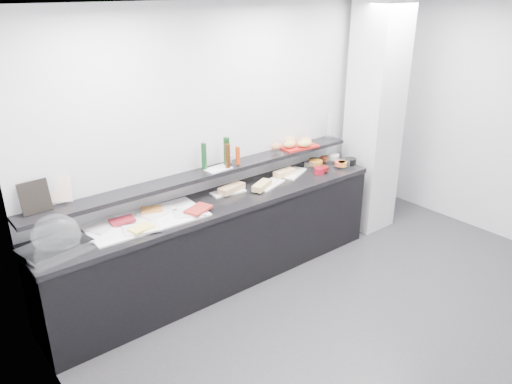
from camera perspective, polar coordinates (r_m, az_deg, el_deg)
ground at (r=4.69m, az=16.19°, el=-15.46°), size 5.00×5.00×0.00m
back_wall at (r=5.29m, az=0.06°, el=6.49°), size 5.00×0.02×2.70m
ceiling at (r=3.74m, az=20.93°, el=19.36°), size 5.00×5.00×0.00m
column at (r=6.09m, az=13.34°, el=8.08°), size 0.50×0.50×2.70m
buffet_cabinet at (r=5.03m, az=-4.03°, el=-5.88°), size 3.60×0.60×0.85m
counter_top at (r=4.83m, az=-4.17°, el=-1.19°), size 3.62×0.62×0.05m
wall_shelf at (r=4.87m, az=-5.44°, el=2.20°), size 3.60×0.25×0.04m
cloche_base at (r=4.24m, az=-22.00°, el=-5.82°), size 0.57×0.43×0.04m
cloche_dome at (r=4.19m, az=-21.89°, el=-4.55°), size 0.44×0.38×0.34m
linen_runner at (r=4.49m, az=-12.37°, el=-3.16°), size 1.06×0.54×0.01m
platter_meat_a at (r=4.46m, az=-16.81°, el=-3.64°), size 0.36×0.31×0.01m
food_meat_a at (r=4.46m, az=-15.06°, el=-3.17°), size 0.22×0.16×0.02m
platter_salmon at (r=4.60m, az=-11.10°, el=-2.22°), size 0.37×0.29×0.01m
food_salmon at (r=4.61m, az=-11.85°, el=-1.97°), size 0.22×0.18×0.02m
platter_cheese at (r=4.32m, az=-12.89°, el=-4.08°), size 0.35×0.28×0.01m
food_cheese at (r=4.29m, az=-12.99°, el=-4.04°), size 0.22×0.16×0.02m
platter_meat_b at (r=4.54m, az=-7.59°, el=-2.34°), size 0.32×0.27×0.01m
food_meat_b at (r=4.55m, az=-6.59°, el=-1.97°), size 0.29×0.24×0.02m
sandwich_plate_left at (r=4.98m, az=-3.21°, el=-0.00°), size 0.36×0.18×0.01m
sandwich_food_left at (r=4.97m, az=-2.80°, el=0.43°), size 0.30×0.16×0.06m
tongs_left at (r=4.89m, az=-3.24°, el=-0.28°), size 0.16×0.03×0.01m
sandwich_plate_mid at (r=5.16m, az=1.53°, el=0.86°), size 0.41×0.26×0.01m
sandwich_food_mid at (r=5.03m, az=0.68°, el=0.75°), size 0.28×0.20×0.06m
tongs_mid at (r=4.99m, az=0.44°, el=0.25°), size 0.14×0.08×0.01m
sandwich_plate_right at (r=5.48m, az=4.33°, el=2.15°), size 0.41×0.30×0.01m
sandwich_food_right at (r=5.39m, az=3.26°, el=2.23°), size 0.26×0.12×0.06m
tongs_right at (r=5.31m, az=2.59°, el=1.63°), size 0.13×0.10×0.01m
bowl_glass_fruit at (r=5.64m, az=6.23°, el=2.98°), size 0.18×0.18×0.07m
fill_glass_fruit at (r=5.72m, az=6.86°, el=3.34°), size 0.19×0.19×0.05m
bowl_black_jam at (r=5.77m, az=6.80°, el=3.42°), size 0.19×0.19×0.07m
fill_black_jam at (r=5.86m, az=7.84°, el=3.78°), size 0.13×0.13×0.05m
bowl_glass_cream at (r=5.85m, az=8.57°, el=3.60°), size 0.21×0.21×0.07m
fill_glass_cream at (r=5.95m, az=8.83°, el=4.02°), size 0.14×0.14×0.05m
bowl_red_jam at (r=5.51m, az=7.25°, el=2.44°), size 0.13×0.13×0.07m
fill_red_jam at (r=5.54m, az=7.75°, el=2.66°), size 0.14×0.14×0.05m
bowl_glass_salmon at (r=5.76m, az=9.98°, el=3.18°), size 0.19×0.19×0.07m
fill_glass_salmon at (r=5.73m, az=9.59°, el=3.22°), size 0.13×0.13×0.05m
bowl_black_fruit at (r=5.86m, az=10.73°, el=3.47°), size 0.14×0.14×0.07m
fill_black_fruit at (r=5.72m, az=9.84°, el=3.18°), size 0.14×0.14×0.05m
framed_print at (r=4.28m, az=-23.96°, el=-0.53°), size 0.23×0.08×0.26m
print_art at (r=4.37m, az=-21.60°, el=0.30°), size 0.20×0.13×0.22m
condiment_tray at (r=4.89m, az=-4.35°, el=2.66°), size 0.26×0.17×0.01m
bottle_green_a at (r=4.84m, az=-5.96°, el=4.11°), size 0.06×0.06×0.26m
bottle_brown at (r=4.87m, az=-3.26°, el=4.15°), size 0.05×0.05×0.24m
bottle_green_b at (r=4.94m, az=-3.38°, el=4.68°), size 0.08×0.08×0.28m
bottle_hot at (r=4.96m, az=-2.10°, el=4.19°), size 0.05×0.05×0.18m
shaker_salt at (r=5.09m, az=-2.02°, el=4.03°), size 0.04×0.04×0.07m
shaker_pepper at (r=5.03m, az=-2.99°, el=3.78°), size 0.04×0.04×0.07m
bread_tray at (r=5.58m, az=4.71°, el=5.27°), size 0.45×0.34×0.02m
bread_roll_nw at (r=5.38m, az=2.29°, el=5.21°), size 0.13×0.09×0.08m
bread_roll_n at (r=5.59m, az=3.96°, el=5.87°), size 0.15×0.10×0.08m
bread_roll_s at (r=5.51m, az=5.23°, el=5.58°), size 0.13×0.08×0.08m
bread_roll_se at (r=5.51m, az=5.63°, el=5.54°), size 0.18×0.13×0.08m
bread_roll_midw at (r=5.47m, az=3.88°, el=5.48°), size 0.16×0.11×0.08m
bread_roll_mide at (r=5.61m, az=5.69°, el=5.86°), size 0.16×0.13×0.08m
carafe at (r=5.89m, az=8.39°, el=7.46°), size 0.10×0.10×0.30m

